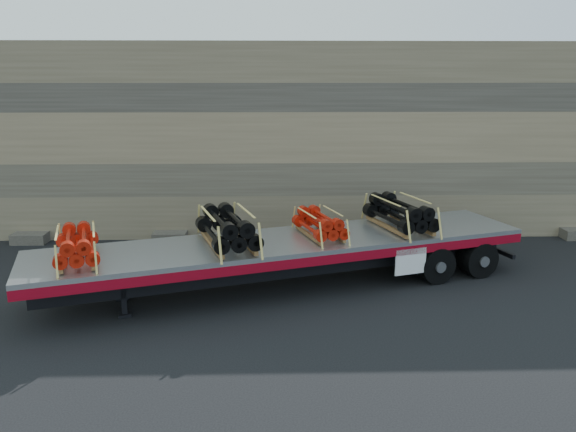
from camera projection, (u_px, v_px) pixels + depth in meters
name	position (u px, v px, depth m)	size (l,w,h in m)	color
ground	(248.00, 289.00, 15.83)	(120.00, 120.00, 0.00)	black
rock_wall	(253.00, 139.00, 21.28)	(44.00, 3.00, 7.00)	#7A6B54
trailer	(287.00, 263.00, 15.86)	(13.92, 2.68, 1.39)	#ADB0B5
bundle_front	(77.00, 246.00, 13.83)	(1.03, 2.06, 0.73)	red
bundle_midfront	(227.00, 229.00, 15.04)	(1.26, 2.53, 0.90)	black
bundle_midrear	(320.00, 224.00, 15.93)	(0.97, 1.95, 0.69)	red
bundle_rear	(400.00, 214.00, 16.74)	(1.22, 2.44, 0.87)	black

